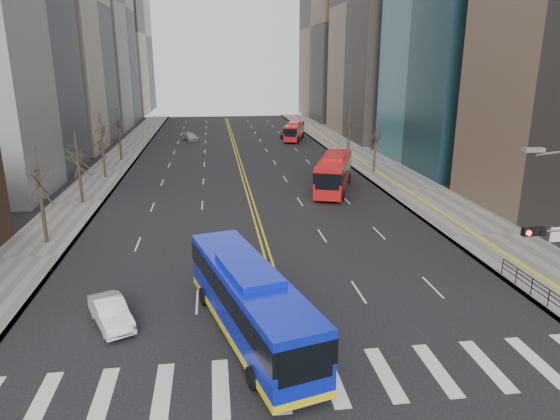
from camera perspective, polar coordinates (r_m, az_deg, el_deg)
The scene contains 14 objects.
ground at distance 22.38m, azimuth 2.83°, elevation -18.89°, with size 220.00×220.00×0.00m, color black.
sidewalk_right at distance 67.56m, azimuth 10.57°, elevation 5.22°, with size 7.00×130.00×0.15m, color slate.
sidewalk_left at distance 65.53m, azimuth -19.07°, elevation 4.25°, with size 5.00×130.00×0.15m, color slate.
crosswalk at distance 22.38m, azimuth 2.83°, elevation -18.88°, with size 26.70×4.00×0.01m.
centerline at distance 74.14m, azimuth -4.94°, elevation 6.37°, with size 0.55×100.00×0.01m.
pedestrian_railing at distance 32.18m, azimuth 26.86°, elevation -7.54°, with size 0.06×6.06×1.02m.
street_trees at distance 53.22m, azimuth -11.71°, elevation 7.42°, with size 35.20×47.20×7.60m.
blue_bus at distance 24.58m, azimuth -3.48°, elevation -10.20°, with size 5.86×12.92×3.67m.
red_bus_near at distance 52.68m, azimuth 6.18°, elevation 4.46°, with size 6.54×11.99×3.71m.
red_bus_far at distance 87.44m, azimuth 1.65°, elevation 9.13°, with size 5.11×10.07×3.15m.
car_white at distance 27.44m, azimuth -18.78°, elevation -11.03°, with size 1.44×4.13×1.36m, color white.
car_dark_mid at distance 68.01m, azimuth 6.04°, elevation 5.98°, with size 1.55×3.86×1.32m, color black.
car_silver at distance 88.39m, azimuth -10.23°, elevation 8.23°, with size 1.82×4.49×1.30m, color gray.
car_dark_far at distance 90.58m, azimuth 0.69°, elevation 8.63°, with size 1.91×4.14×1.15m, color black.
Camera 1 is at (-3.48, -17.92, 12.95)m, focal length 32.00 mm.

